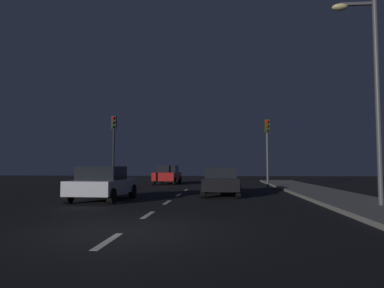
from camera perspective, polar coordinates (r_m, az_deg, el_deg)
ground_plane at (r=15.39m, az=-3.69°, el=-9.20°), size 80.00×80.00×0.00m
sidewalk_curb_right at (r=16.08m, az=24.09°, el=-8.39°), size 3.00×40.00×0.15m
lane_stripe_nearest at (r=7.46m, az=-13.46°, el=-15.05°), size 0.16×1.60×0.01m
lane_stripe_second at (r=11.09m, az=-7.15°, el=-11.33°), size 0.16×1.60×0.01m
lane_stripe_third at (r=14.80m, az=-4.04°, el=-9.41°), size 0.16×1.60×0.01m
lane_stripe_fourth at (r=18.55m, az=-2.20°, el=-8.25°), size 0.16×1.60×0.01m
lane_stripe_fifth at (r=22.31m, az=-0.99°, el=-7.47°), size 0.16×1.60×0.01m
traffic_signal_left at (r=24.90m, az=-12.62°, el=1.02°), size 0.32×0.38×4.97m
traffic_signal_right at (r=23.92m, az=12.11°, el=0.65°), size 0.32×0.38×4.62m
car_stopped_ahead at (r=18.18m, az=4.70°, el=-6.01°), size 1.86×4.34×1.45m
car_adjacent_lane at (r=15.87m, az=-14.25°, el=-6.20°), size 2.11×4.06×1.49m
car_oncoming_far at (r=29.86m, az=-4.00°, el=-5.00°), size 1.99×4.19×1.55m
street_lamp_right at (r=14.21m, az=27.02°, el=8.78°), size 1.59×0.36×7.48m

